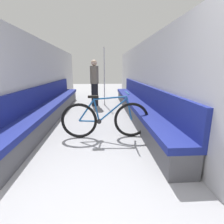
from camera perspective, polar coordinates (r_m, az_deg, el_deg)
The scene contains 7 objects.
wall_left at distance 5.02m, azimuth -22.72°, elevation 9.68°, with size 0.10×10.61×2.08m, color #B2B2B7.
wall_right at distance 4.91m, azimuth 11.42°, elevation 10.40°, with size 0.10×10.61×2.08m, color #B2B2B7.
bench_seat_row_left at distance 5.08m, azimuth -19.07°, elevation 1.55°, with size 0.46×6.06×0.91m.
bench_seat_row_right at distance 5.00m, azimuth 8.06°, elevation 1.98°, with size 0.46×6.06×0.91m.
bicycle at distance 3.39m, azimuth -2.13°, elevation -2.40°, with size 1.71×0.46×0.89m.
grab_pole_near at distance 6.45m, azimuth -2.52°, elevation 11.08°, with size 0.08×0.08×2.06m.
passenger_standing at distance 6.41m, azimuth -5.73°, elevation 9.56°, with size 0.30×0.30×1.63m.
Camera 1 is at (0.18, -1.04, 1.32)m, focal length 28.00 mm.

